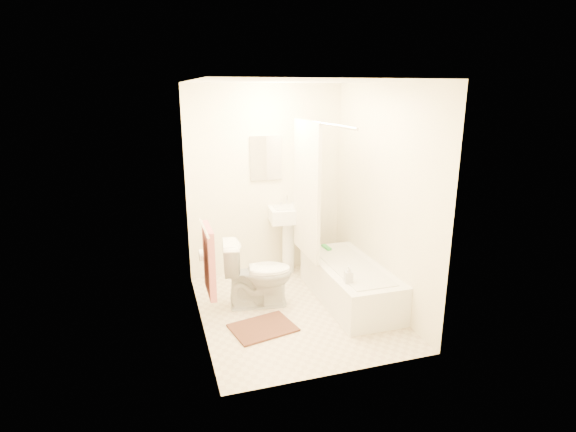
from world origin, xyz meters
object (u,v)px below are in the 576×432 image
object	(u,v)px
sink	(289,237)
toilet	(258,274)
bath_mat	(263,328)
bathtub	(349,283)
soap_bottle	(349,274)

from	to	relation	value
sink	toilet	bearing A→B (deg)	-121.76
toilet	sink	xyz separation A→B (m)	(0.60, 0.79, 0.11)
toilet	bath_mat	xyz separation A→B (m)	(-0.08, -0.53, -0.36)
sink	bathtub	world-z (taller)	sink
sink	bath_mat	xyz separation A→B (m)	(-0.68, -1.32, -0.47)
bathtub	toilet	bearing A→B (deg)	169.57
sink	bath_mat	distance (m)	1.55
bath_mat	sink	bearing A→B (deg)	62.61
bathtub	soap_bottle	size ratio (longest dim) A/B	8.46
bathtub	soap_bottle	xyz separation A→B (m)	(-0.22, -0.42, 0.30)
bath_mat	soap_bottle	world-z (taller)	soap_bottle
toilet	soap_bottle	world-z (taller)	toilet
toilet	bath_mat	bearing A→B (deg)	179.39
sink	bathtub	xyz separation A→B (m)	(0.42, -0.98, -0.27)
toilet	bath_mat	size ratio (longest dim) A/B	1.24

